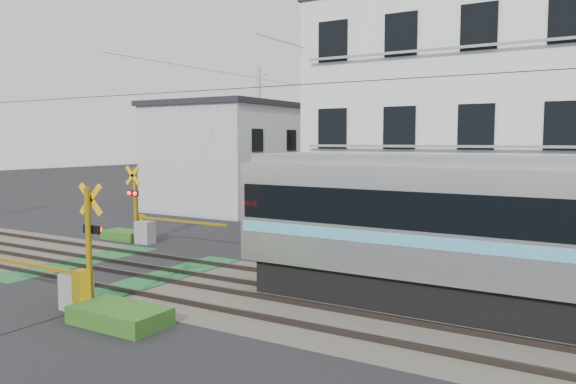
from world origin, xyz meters
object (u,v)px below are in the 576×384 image
Objects in this scene: crossing_signal_far at (144,226)px; pedestrian at (432,179)px; crossing_signal_near at (76,282)px; apartment_block at (468,125)px.

crossing_signal_far is 2.66× the size of pedestrian.
crossing_signal_far is (-5.17, 7.31, 0.00)m from crossing_signal_near.
pedestrian is at bearing 85.36° from crossing_signal_far.
crossing_signal_near is 8.95m from crossing_signal_far.
crossing_signal_near is 0.46× the size of apartment_block.
crossing_signal_far reaches higher than pedestrian.
apartment_block is 5.73× the size of pedestrian.
crossing_signal_near is at bearing -114.22° from apartment_block.
crossing_signal_near and crossing_signal_far have the same top height.
crossing_signal_near is 14.95m from apartment_block.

